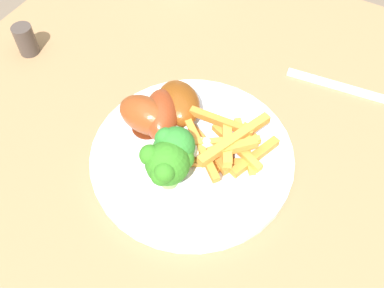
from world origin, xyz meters
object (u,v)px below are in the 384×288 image
dining_table (204,221)px  chicken_drumstick_extra (161,118)px  broccoli_floret_front (167,164)px  carrot_fries_pile (227,145)px  chicken_drumstick_far (179,106)px  pepper_shaker (26,40)px  fork (352,90)px  broccoli_floret_middle (173,146)px  chicken_drumstick_near (150,117)px  dinner_plate (192,156)px

dining_table → chicken_drumstick_extra: (-0.03, -0.08, 0.15)m
broccoli_floret_front → carrot_fries_pile: broccoli_floret_front is taller
chicken_drumstick_extra → chicken_drumstick_far: bearing=164.1°
dining_table → pepper_shaker: bearing=-101.2°
dining_table → chicken_drumstick_extra: 0.18m
fork → pepper_shaker: pepper_shaker is taller
chicken_drumstick_extra → broccoli_floret_middle: bearing=46.2°
broccoli_floret_middle → chicken_drumstick_extra: bearing=-133.8°
carrot_fries_pile → chicken_drumstick_extra: size_ratio=0.93×
carrot_fries_pile → fork: size_ratio=0.64×
chicken_drumstick_near → fork: chicken_drumstick_near is taller
dining_table → broccoli_floret_front: bearing=-45.6°
carrot_fries_pile → chicken_drumstick_near: bearing=-83.0°
broccoli_floret_front → fork: size_ratio=0.35×
dinner_plate → fork: dinner_plate is taller
chicken_drumstick_far → fork: size_ratio=0.57×
dinner_plate → fork: size_ratio=1.36×
carrot_fries_pile → chicken_drumstick_far: size_ratio=1.11×
fork → dining_table: bearing=-122.1°
dinner_plate → broccoli_floret_front: bearing=-3.4°
chicken_drumstick_far → chicken_drumstick_extra: 0.03m
chicken_drumstick_near → fork: (-0.21, 0.21, -0.03)m
dining_table → chicken_drumstick_near: size_ratio=6.60×
chicken_drumstick_far → broccoli_floret_middle: bearing=25.7°
broccoli_floret_front → carrot_fries_pile: size_ratio=0.55×
dining_table → fork: 0.29m
dining_table → chicken_drumstick_far: chicken_drumstick_far is taller
carrot_fries_pile → chicken_drumstick_extra: (0.01, -0.09, 0.01)m
broccoli_floret_middle → fork: (-0.24, 0.15, -0.05)m
dining_table → pepper_shaker: pepper_shaker is taller
carrot_fries_pile → chicken_drumstick_far: bearing=-106.6°
dining_table → pepper_shaker: (-0.07, -0.35, 0.14)m
broccoli_floret_front → pepper_shaker: (-0.10, -0.31, -0.03)m
chicken_drumstick_near → pepper_shaker: chicken_drumstick_near is taller
chicken_drumstick_near → dinner_plate: bearing=82.7°
broccoli_floret_front → chicken_drumstick_far: broccoli_floret_front is taller
chicken_drumstick_far → chicken_drumstick_extra: (0.03, -0.01, 0.00)m
broccoli_floret_middle → chicken_drumstick_far: broccoli_floret_middle is taller
broccoli_floret_middle → dinner_plate: bearing=161.3°
chicken_drumstick_far → carrot_fries_pile: bearing=73.4°
broccoli_floret_middle → broccoli_floret_front: bearing=14.5°
chicken_drumstick_near → fork: bearing=134.7°
broccoli_floret_middle → fork: size_ratio=0.35×
broccoli_floret_front → chicken_drumstick_far: size_ratio=0.61×
dinner_plate → broccoli_floret_front: size_ratio=3.85×
dining_table → dinner_plate: bearing=-121.2°
chicken_drumstick_near → chicken_drumstick_extra: size_ratio=1.04×
pepper_shaker → fork: bearing=109.6°
dinner_plate → chicken_drumstick_far: chicken_drumstick_far is taller
pepper_shaker → chicken_drumstick_far: bearing=88.9°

